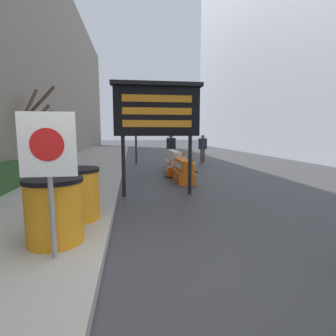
{
  "coord_description": "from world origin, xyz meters",
  "views": [
    {
      "loc": [
        0.38,
        -2.93,
        1.68
      ],
      "look_at": [
        1.91,
        8.02,
        0.2
      ],
      "focal_mm": 28.0,
      "sensor_mm": 36.0,
      "label": 1
    }
  ],
  "objects_px": {
    "traffic_cone_near": "(170,168)",
    "traffic_cone_far": "(184,159)",
    "warning_sign": "(48,156)",
    "jersey_barrier_white": "(173,163)",
    "traffic_cone_mid": "(193,165)",
    "barrel_drum_foreground": "(55,210)",
    "barrel_drum_middle": "(77,194)",
    "traffic_light_near_curb": "(136,113)",
    "pedestrian_passerby": "(171,148)",
    "message_board": "(157,111)",
    "jersey_barrier_orange_far": "(183,172)",
    "pedestrian_worker": "(203,146)"
  },
  "relations": [
    {
      "from": "traffic_cone_mid",
      "to": "warning_sign",
      "type": "bearing_deg",
      "value": -114.87
    },
    {
      "from": "barrel_drum_middle",
      "to": "barrel_drum_foreground",
      "type": "bearing_deg",
      "value": -96.38
    },
    {
      "from": "jersey_barrier_white",
      "to": "traffic_cone_near",
      "type": "relative_size",
      "value": 3.12
    },
    {
      "from": "traffic_light_near_curb",
      "to": "pedestrian_worker",
      "type": "bearing_deg",
      "value": -1.89
    },
    {
      "from": "traffic_cone_near",
      "to": "pedestrian_passerby",
      "type": "xyz_separation_m",
      "value": [
        0.44,
        2.65,
        0.64
      ]
    },
    {
      "from": "jersey_barrier_orange_far",
      "to": "traffic_cone_far",
      "type": "distance_m",
      "value": 4.27
    },
    {
      "from": "warning_sign",
      "to": "jersey_barrier_orange_far",
      "type": "relative_size",
      "value": 1.08
    },
    {
      "from": "traffic_cone_far",
      "to": "traffic_light_near_curb",
      "type": "height_order",
      "value": "traffic_light_near_curb"
    },
    {
      "from": "barrel_drum_middle",
      "to": "traffic_light_near_curb",
      "type": "distance_m",
      "value": 10.31
    },
    {
      "from": "traffic_cone_near",
      "to": "traffic_cone_far",
      "type": "distance_m",
      "value": 3.5
    },
    {
      "from": "barrel_drum_middle",
      "to": "warning_sign",
      "type": "xyz_separation_m",
      "value": [
        -0.0,
        -1.49,
        0.79
      ]
    },
    {
      "from": "barrel_drum_foreground",
      "to": "warning_sign",
      "type": "xyz_separation_m",
      "value": [
        0.11,
        -0.5,
        0.79
      ]
    },
    {
      "from": "jersey_barrier_white",
      "to": "traffic_light_near_curb",
      "type": "xyz_separation_m",
      "value": [
        -1.51,
        3.7,
        2.38
      ]
    },
    {
      "from": "warning_sign",
      "to": "jersey_barrier_white",
      "type": "relative_size",
      "value": 0.81
    },
    {
      "from": "warning_sign",
      "to": "message_board",
      "type": "distance_m",
      "value": 4.17
    },
    {
      "from": "traffic_cone_near",
      "to": "pedestrian_worker",
      "type": "relative_size",
      "value": 0.44
    },
    {
      "from": "traffic_light_near_curb",
      "to": "barrel_drum_middle",
      "type": "bearing_deg",
      "value": -96.97
    },
    {
      "from": "traffic_cone_far",
      "to": "pedestrian_passerby",
      "type": "xyz_separation_m",
      "value": [
        -0.77,
        -0.63,
        0.61
      ]
    },
    {
      "from": "jersey_barrier_white",
      "to": "traffic_light_near_curb",
      "type": "relative_size",
      "value": 0.57
    },
    {
      "from": "traffic_light_near_curb",
      "to": "traffic_cone_near",
      "type": "bearing_deg",
      "value": -76.4
    },
    {
      "from": "traffic_cone_mid",
      "to": "message_board",
      "type": "bearing_deg",
      "value": -115.89
    },
    {
      "from": "traffic_cone_mid",
      "to": "barrel_drum_foreground",
      "type": "bearing_deg",
      "value": -117.07
    },
    {
      "from": "traffic_light_near_curb",
      "to": "barrel_drum_foreground",
      "type": "bearing_deg",
      "value": -96.92
    },
    {
      "from": "barrel_drum_foreground",
      "to": "traffic_cone_near",
      "type": "distance_m",
      "value": 6.59
    },
    {
      "from": "jersey_barrier_orange_far",
      "to": "pedestrian_worker",
      "type": "distance_m",
      "value": 6.15
    },
    {
      "from": "barrel_drum_middle",
      "to": "traffic_light_near_curb",
      "type": "bearing_deg",
      "value": 83.03
    },
    {
      "from": "traffic_cone_near",
      "to": "barrel_drum_foreground",
      "type": "bearing_deg",
      "value": -112.54
    },
    {
      "from": "traffic_cone_mid",
      "to": "pedestrian_worker",
      "type": "distance_m",
      "value": 3.99
    },
    {
      "from": "jersey_barrier_white",
      "to": "traffic_cone_near",
      "type": "distance_m",
      "value": 1.26
    },
    {
      "from": "pedestrian_passerby",
      "to": "jersey_barrier_orange_far",
      "type": "bearing_deg",
      "value": 95.55
    },
    {
      "from": "warning_sign",
      "to": "jersey_barrier_white",
      "type": "distance_m",
      "value": 8.32
    },
    {
      "from": "warning_sign",
      "to": "jersey_barrier_orange_far",
      "type": "distance_m",
      "value": 6.4
    },
    {
      "from": "barrel_drum_foreground",
      "to": "message_board",
      "type": "height_order",
      "value": "message_board"
    },
    {
      "from": "message_board",
      "to": "traffic_cone_near",
      "type": "distance_m",
      "value": 3.51
    },
    {
      "from": "barrel_drum_foreground",
      "to": "jersey_barrier_white",
      "type": "distance_m",
      "value": 7.83
    },
    {
      "from": "barrel_drum_middle",
      "to": "traffic_cone_mid",
      "type": "xyz_separation_m",
      "value": [
        3.57,
        6.21,
        -0.29
      ]
    },
    {
      "from": "pedestrian_worker",
      "to": "traffic_cone_mid",
      "type": "bearing_deg",
      "value": 57.88
    },
    {
      "from": "barrel_drum_foreground",
      "to": "jersey_barrier_white",
      "type": "relative_size",
      "value": 0.42
    },
    {
      "from": "traffic_light_near_curb",
      "to": "pedestrian_passerby",
      "type": "distance_m",
      "value": 3.32
    },
    {
      "from": "traffic_cone_near",
      "to": "traffic_light_near_curb",
      "type": "bearing_deg",
      "value": 103.6
    },
    {
      "from": "jersey_barrier_orange_far",
      "to": "traffic_cone_far",
      "type": "xyz_separation_m",
      "value": [
        0.89,
        4.17,
        0.04
      ]
    },
    {
      "from": "jersey_barrier_white",
      "to": "traffic_cone_near",
      "type": "bearing_deg",
      "value": -104.62
    },
    {
      "from": "pedestrian_passerby",
      "to": "message_board",
      "type": "bearing_deg",
      "value": 85.13
    },
    {
      "from": "message_board",
      "to": "traffic_cone_near",
      "type": "xyz_separation_m",
      "value": [
        0.77,
        2.85,
        -1.91
      ]
    },
    {
      "from": "barrel_drum_middle",
      "to": "traffic_cone_far",
      "type": "relative_size",
      "value": 1.2
    },
    {
      "from": "warning_sign",
      "to": "traffic_cone_mid",
      "type": "bearing_deg",
      "value": 65.13
    },
    {
      "from": "warning_sign",
      "to": "jersey_barrier_white",
      "type": "height_order",
      "value": "warning_sign"
    },
    {
      "from": "barrel_drum_middle",
      "to": "jersey_barrier_orange_far",
      "type": "xyz_separation_m",
      "value": [
        2.73,
        4.2,
        -0.28
      ]
    },
    {
      "from": "barrel_drum_middle",
      "to": "traffic_light_near_curb",
      "type": "xyz_separation_m",
      "value": [
        1.22,
        10.01,
        2.18
      ]
    },
    {
      "from": "message_board",
      "to": "traffic_cone_near",
      "type": "relative_size",
      "value": 4.23
    }
  ]
}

